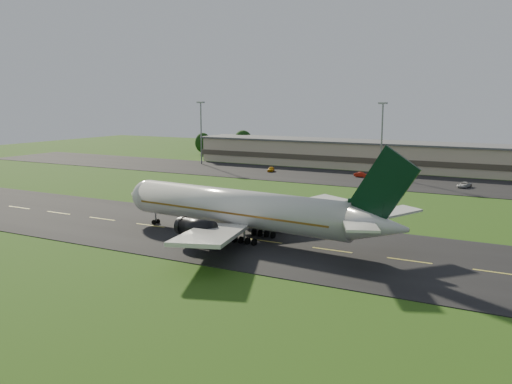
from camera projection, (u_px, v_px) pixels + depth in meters
The scene contains 10 objects.
ground at pixel (204, 233), 91.75m from camera, with size 360.00×360.00×0.00m, color #204C13.
taxiway at pixel (204, 233), 91.75m from camera, with size 220.00×30.00×0.10m, color black.
apron at pixel (354, 178), 153.93m from camera, with size 260.00×30.00×0.10m, color black.
airliner at pixel (243, 209), 87.46m from camera, with size 51.27×42.02×15.57m.
terminal at pixel (401, 157), 171.12m from camera, with size 145.00×16.00×8.40m.
light_mast_west at pixel (201, 125), 184.99m from camera, with size 2.40×1.20×20.35m.
light_mast_centre at pixel (382, 130), 156.38m from camera, with size 2.40×1.20×20.35m.
service_vehicle_a at pixel (271, 169), 167.59m from camera, with size 1.65×4.11×1.40m, color #D2960C.
service_vehicle_b at pixel (362, 175), 155.81m from camera, with size 1.43×4.09×1.35m, color #A91A0B.
service_vehicle_c at pixel (464, 185), 137.89m from camera, with size 2.20×4.76×1.32m, color beige.
Camera 1 is at (50.57, -74.24, 21.58)m, focal length 40.00 mm.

